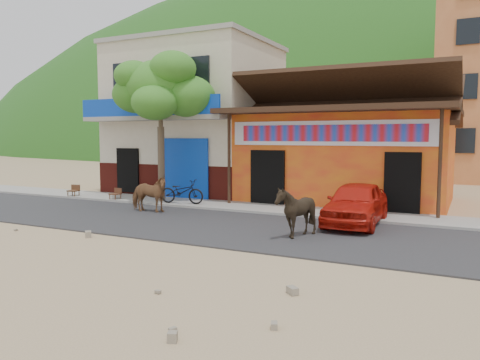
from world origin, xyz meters
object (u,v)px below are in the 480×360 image
object	(u,v)px
red_car	(356,203)
cafe_chair_right	(115,189)
cow_dark	(296,212)
cow_tan	(149,194)
scooter	(182,192)
cafe_chair_left	(73,186)
tree	(161,127)

from	to	relation	value
red_car	cafe_chair_right	xyz separation A→B (m)	(-10.20, 0.77, -0.15)
cow_dark	cafe_chair_right	distance (m)	9.79
cow_tan	scooter	size ratio (longest dim) A/B	0.85
cow_dark	cafe_chair_left	bearing A→B (deg)	-134.22
tree	scooter	world-z (taller)	tree
tree	cafe_chair_right	size ratio (longest dim) A/B	7.11
cow_dark	scooter	bearing A→B (deg)	-148.39
cafe_chair_left	cafe_chair_right	xyz separation A→B (m)	(2.38, 0.00, -0.03)
red_car	cafe_chair_right	bearing A→B (deg)	174.40
tree	cafe_chair_right	distance (m)	3.31
scooter	cafe_chair_left	bearing A→B (deg)	82.17
tree	red_car	size ratio (longest dim) A/B	1.56
cow_dark	red_car	bearing A→B (deg)	130.85
cow_tan	cow_dark	world-z (taller)	cow_dark
tree	red_car	xyz separation A→B (m)	(8.18, -1.27, -2.43)
scooter	cafe_chair_left	distance (m)	5.64
cow_tan	cafe_chair_right	bearing A→B (deg)	53.79
tree	cow_dark	distance (m)	8.49
cow_tan	scooter	xyz separation A→B (m)	(0.19, 1.83, -0.10)
cow_tan	cow_dark	xyz separation A→B (m)	(6.13, -1.65, 0.05)
tree	cow_dark	world-z (taller)	tree
cafe_chair_right	cow_tan	bearing A→B (deg)	-24.58
scooter	cafe_chair_right	bearing A→B (deg)	83.04
tree	red_car	world-z (taller)	tree
red_car	cafe_chair_left	distance (m)	12.61
cow_dark	cafe_chair_right	xyz separation A→B (m)	(-9.19, 3.37, -0.19)
red_car	scooter	bearing A→B (deg)	171.46
red_car	cafe_chair_left	bearing A→B (deg)	175.21
scooter	cafe_chair_right	world-z (taller)	scooter
tree	scooter	bearing A→B (deg)	-17.26
tree	cafe_chair_left	size ratio (longest dim) A/B	6.65
scooter	cow_dark	bearing A→B (deg)	-129.41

